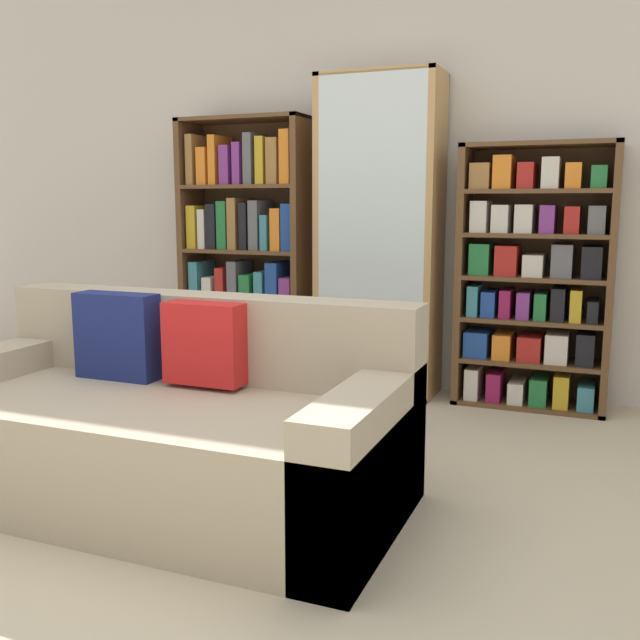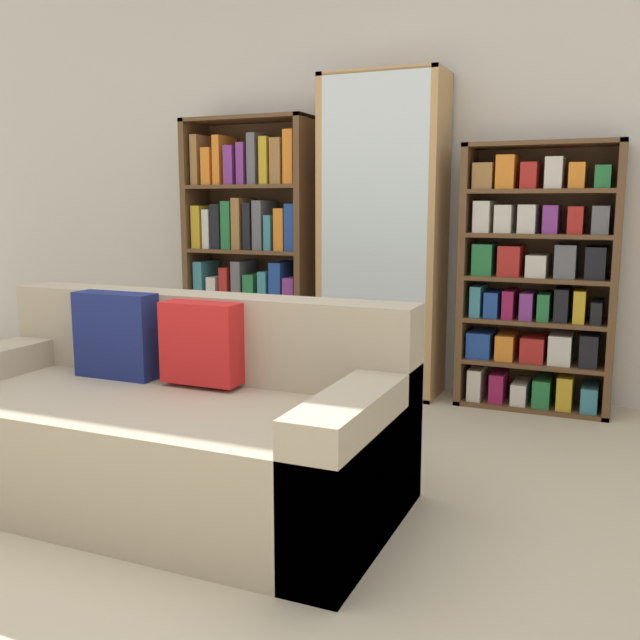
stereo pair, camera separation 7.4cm
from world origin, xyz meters
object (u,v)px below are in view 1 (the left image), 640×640
at_px(bookshelf_right, 533,281).
at_px(wine_bottle, 394,401).
at_px(couch, 167,429).
at_px(display_cabinet, 380,239).
at_px(bookshelf_left, 247,255).

bearing_deg(bookshelf_right, wine_bottle, -128.33).
distance_m(couch, wine_bottle, 1.29).
xyz_separation_m(display_cabinet, wine_bottle, (0.31, -0.72, -0.78)).
height_order(bookshelf_left, bookshelf_right, bookshelf_left).
relative_size(couch, display_cabinet, 0.98).
height_order(couch, wine_bottle, couch).
bearing_deg(display_cabinet, bookshelf_right, 1.03).
bearing_deg(couch, wine_bottle, 62.41).
bearing_deg(bookshelf_left, bookshelf_right, 0.01).
distance_m(couch, bookshelf_right, 2.26).
distance_m(bookshelf_right, wine_bottle, 1.10).
bearing_deg(bookshelf_right, display_cabinet, -178.97).
bearing_deg(bookshelf_left, wine_bottle, -31.21).
height_order(couch, bookshelf_right, bookshelf_right).
bearing_deg(bookshelf_right, bookshelf_left, -179.99).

